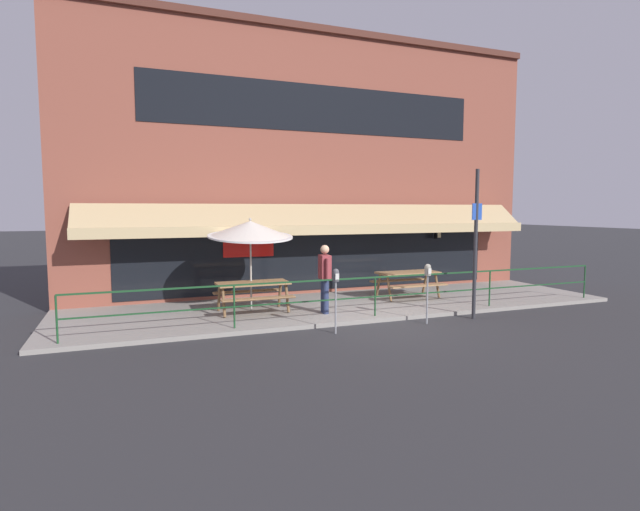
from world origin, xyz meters
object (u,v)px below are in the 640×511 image
Objects in this scene: parking_meter_far at (428,276)px; street_sign_pole at (476,242)px; picnic_table_left at (253,288)px; pedestrian_walking at (325,275)px; picnic_table_centre at (408,277)px; parking_meter_near at (336,281)px; patio_umbrella_left at (250,230)px.

street_sign_pole is (1.40, 0.06, 0.74)m from parking_meter_far.
pedestrian_walking reaches higher than picnic_table_left.
picnic_table_centre is 0.49× the size of street_sign_pole.
parking_meter_far is at bearing 1.52° from parking_meter_near.
parking_meter_far is (-1.13, -2.71, 0.44)m from picnic_table_centre.
street_sign_pole is (3.76, 0.13, 0.74)m from parking_meter_near.
pedestrian_walking is 0.47× the size of street_sign_pole.
patio_umbrella_left reaches higher than picnic_table_left.
street_sign_pole is at bearing 2.63° from parking_meter_far.
street_sign_pole reaches higher than parking_meter_near.
patio_umbrella_left is at bearing 149.91° from pedestrian_walking.
parking_meter_near is at bearing -178.07° from street_sign_pole.
patio_umbrella_left reaches higher than pedestrian_walking.
patio_umbrella_left is (-0.00, 0.20, 1.47)m from picnic_table_left.
parking_meter_near is at bearing -62.73° from picnic_table_left.
pedestrian_walking reaches higher than picnic_table_centre.
parking_meter_near is 2.37m from parking_meter_far.
parking_meter_near is (-0.41, -1.65, 0.09)m from pedestrian_walking.
picnic_table_left is at bearing 117.27° from parking_meter_near.
picnic_table_left is 1.00× the size of picnic_table_centre.
pedestrian_walking is 1.20× the size of parking_meter_far.
pedestrian_walking is at bearing -24.69° from picnic_table_left.
picnic_table_centre is at bearing 4.48° from picnic_table_left.
patio_umbrella_left is at bearing 115.48° from parking_meter_near.
picnic_table_left is at bearing -175.52° from picnic_table_centre.
patio_umbrella_left reaches higher than parking_meter_near.
patio_umbrella_left reaches higher than parking_meter_far.
picnic_table_centre is at bearing 20.07° from pedestrian_walking.
parking_meter_near is at bearing -64.52° from patio_umbrella_left.
pedestrian_walking reaches higher than parking_meter_far.
pedestrian_walking is at bearing 155.63° from street_sign_pole.
parking_meter_far reaches higher than picnic_table_left.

